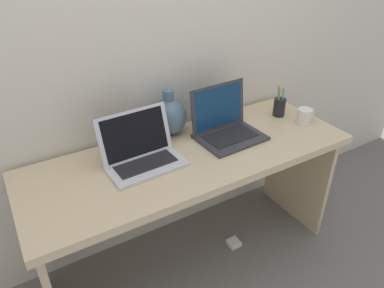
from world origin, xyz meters
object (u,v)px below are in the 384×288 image
(pen_cup, at_px, (279,107))
(power_brick, at_px, (234,243))
(green_vase, at_px, (169,116))
(coffee_mug, at_px, (305,116))
(laptop_left, at_px, (140,150))
(laptop_right, at_px, (225,123))

(pen_cup, distance_m, power_brick, 0.86)
(green_vase, distance_m, coffee_mug, 0.75)
(pen_cup, xyz_separation_m, power_brick, (-0.37, -0.14, -0.76))
(green_vase, relative_size, power_brick, 3.44)
(laptop_left, height_order, coffee_mug, laptop_left)
(coffee_mug, relative_size, power_brick, 1.65)
(power_brick, bearing_deg, laptop_left, 168.01)
(laptop_right, relative_size, coffee_mug, 2.93)
(laptop_right, distance_m, green_vase, 0.29)
(laptop_left, bearing_deg, laptop_right, 1.57)
(laptop_right, relative_size, power_brick, 4.84)
(pen_cup, bearing_deg, laptop_right, -176.65)
(laptop_left, xyz_separation_m, green_vase, (0.24, 0.17, 0.04))
(laptop_right, bearing_deg, pen_cup, 3.35)
(power_brick, bearing_deg, coffee_mug, -0.31)
(green_vase, xyz_separation_m, pen_cup, (0.64, -0.14, -0.04))
(laptop_right, height_order, coffee_mug, laptop_right)
(laptop_left, xyz_separation_m, coffee_mug, (0.93, -0.11, -0.02))
(green_vase, bearing_deg, laptop_left, -144.11)
(pen_cup, relative_size, power_brick, 2.56)
(laptop_left, distance_m, power_brick, 0.92)
(coffee_mug, height_order, pen_cup, pen_cup)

